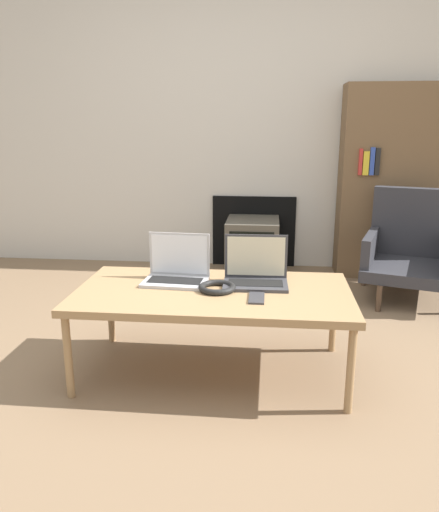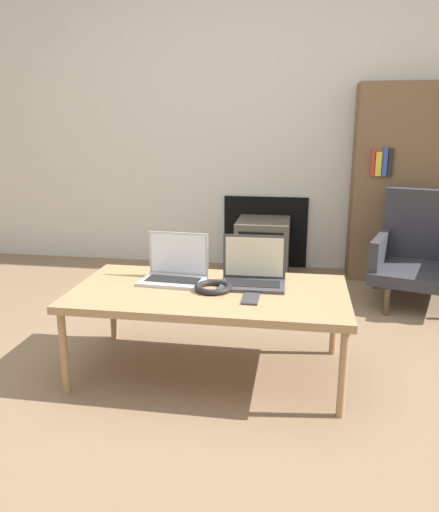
% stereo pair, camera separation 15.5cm
% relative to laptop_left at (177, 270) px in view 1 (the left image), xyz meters
% --- Properties ---
extents(ground_plane, '(14.00, 14.00, 0.00)m').
position_rel_laptop_left_xyz_m(ground_plane, '(0.20, -0.32, -0.49)').
color(ground_plane, '#7A6047').
extents(wall_back, '(7.00, 0.08, 2.60)m').
position_rel_laptop_left_xyz_m(wall_back, '(0.20, 1.89, 0.80)').
color(wall_back, beige).
rests_on(wall_back, ground_plane).
extents(table, '(1.31, 0.69, 0.43)m').
position_rel_laptop_left_xyz_m(table, '(0.20, -0.12, -0.09)').
color(table, '#9E7A51').
rests_on(table, ground_plane).
extents(laptop_left, '(0.33, 0.22, 0.24)m').
position_rel_laptop_left_xyz_m(laptop_left, '(0.00, 0.00, 0.00)').
color(laptop_left, '#B2B2B7').
rests_on(laptop_left, table).
extents(laptop_right, '(0.32, 0.21, 0.24)m').
position_rel_laptop_left_xyz_m(laptop_right, '(0.40, 0.00, 0.00)').
color(laptop_right, '#38383D').
rests_on(laptop_right, table).
extents(headphones, '(0.18, 0.18, 0.03)m').
position_rel_laptop_left_xyz_m(headphones, '(0.22, -0.12, -0.04)').
color(headphones, black).
rests_on(headphones, table).
extents(phone, '(0.07, 0.15, 0.01)m').
position_rel_laptop_left_xyz_m(phone, '(0.41, -0.22, -0.05)').
color(phone, '#333338').
rests_on(phone, table).
extents(tv, '(0.42, 0.49, 0.45)m').
position_rel_laptop_left_xyz_m(tv, '(0.32, 1.60, -0.26)').
color(tv, '#4C473D').
rests_on(tv, ground_plane).
extents(armchair, '(0.72, 0.78, 0.75)m').
position_rel_laptop_left_xyz_m(armchair, '(1.44, 1.19, -0.13)').
color(armchair, '#2D2D33').
rests_on(armchair, ground_plane).
extents(bookshelf, '(0.88, 0.32, 1.50)m').
position_rel_laptop_left_xyz_m(bookshelf, '(1.44, 1.69, 0.26)').
color(bookshelf, brown).
rests_on(bookshelf, ground_plane).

